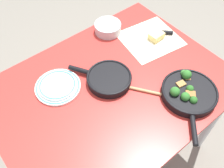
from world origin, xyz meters
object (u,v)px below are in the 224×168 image
(cheese_block, at_px, (156,36))
(dinner_plate_stack, at_px, (58,86))
(skillet_broccoli, at_px, (189,92))
(prep_bowl_steel, at_px, (108,28))
(wooden_spoon, at_px, (132,88))
(grater_knife, at_px, (156,32))
(skillet_eggs, at_px, (109,78))

(cheese_block, xyz_separation_m, dinner_plate_stack, (-0.64, 0.05, -0.01))
(skillet_broccoli, relative_size, prep_bowl_steel, 2.17)
(wooden_spoon, distance_m, grater_knife, 0.44)
(skillet_eggs, distance_m, dinner_plate_stack, 0.26)
(wooden_spoon, relative_size, cheese_block, 3.88)
(skillet_eggs, xyz_separation_m, dinner_plate_stack, (-0.22, 0.13, -0.01))
(wooden_spoon, distance_m, dinner_plate_stack, 0.37)
(skillet_eggs, relative_size, wooden_spoon, 0.95)
(skillet_eggs, distance_m, cheese_block, 0.42)
(dinner_plate_stack, bearing_deg, wooden_spoon, -40.24)
(grater_knife, distance_m, prep_bowl_steel, 0.29)
(grater_knife, relative_size, cheese_block, 2.65)
(skillet_eggs, height_order, prep_bowl_steel, prep_bowl_steel)
(grater_knife, bearing_deg, cheese_block, 92.17)
(dinner_plate_stack, height_order, prep_bowl_steel, prep_bowl_steel)
(wooden_spoon, bearing_deg, skillet_broccoli, -172.82)
(skillet_broccoli, bearing_deg, dinner_plate_stack, -89.21)
(skillet_eggs, relative_size, grater_knife, 1.39)
(skillet_eggs, xyz_separation_m, prep_bowl_steel, (0.24, 0.30, 0.01))
(grater_knife, bearing_deg, wooden_spoon, 73.54)
(dinner_plate_stack, bearing_deg, skillet_eggs, -30.04)
(dinner_plate_stack, xyz_separation_m, prep_bowl_steel, (0.46, 0.17, 0.02))
(skillet_broccoli, bearing_deg, cheese_block, -159.80)
(dinner_plate_stack, bearing_deg, cheese_block, -4.77)
(skillet_broccoli, distance_m, dinner_plate_stack, 0.64)
(grater_knife, height_order, prep_bowl_steel, prep_bowl_steel)
(cheese_block, distance_m, prep_bowl_steel, 0.29)
(prep_bowl_steel, bearing_deg, dinner_plate_stack, -159.13)
(cheese_block, distance_m, dinner_plate_stack, 0.64)
(wooden_spoon, xyz_separation_m, prep_bowl_steel, (0.18, 0.41, 0.02))
(wooden_spoon, relative_size, prep_bowl_steel, 2.08)
(skillet_eggs, height_order, wooden_spoon, skillet_eggs)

